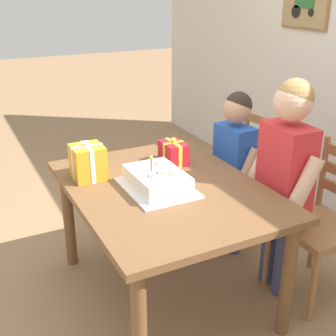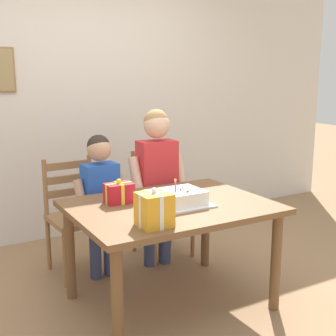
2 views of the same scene
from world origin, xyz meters
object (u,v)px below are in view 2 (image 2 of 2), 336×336
chair_left (76,215)px  chair_right (160,202)px  child_younger (101,192)px  gift_box_beside_cake (154,210)px  birthday_cake (176,199)px  gift_box_red_large (119,193)px  child_older (157,172)px  dining_table (170,217)px

chair_left → chair_right: 0.77m
child_younger → gift_box_beside_cake: bearing=-93.0°
birthday_cake → chair_left: (-0.39, 0.89, -0.30)m
chair_left → child_younger: child_younger is taller
chair_right → child_younger: size_ratio=0.81×
gift_box_red_large → child_older: size_ratio=0.15×
child_older → gift_box_beside_cake: bearing=-119.1°
birthday_cake → gift_box_beside_cake: 0.42m
child_younger → birthday_cake: bearing=-69.3°
chair_left → chair_right: bearing=0.0°
gift_box_red_large → dining_table: bearing=-34.8°
gift_box_red_large → chair_right: bearing=43.8°
child_younger → chair_left: bearing=123.0°
child_younger → chair_right: bearing=18.1°
dining_table → child_older: 0.70m
gift_box_red_large → child_older: child_older is taller
chair_left → chair_right: (0.77, 0.00, 0.00)m
child_older → child_younger: child_older is taller
dining_table → child_younger: bearing=111.7°
dining_table → gift_box_red_large: size_ratio=6.94×
child_older → chair_right: bearing=55.4°
birthday_cake → child_older: size_ratio=0.34×
dining_table → gift_box_red_large: (-0.29, 0.20, 0.16)m
chair_right → child_younger: child_younger is taller
gift_box_beside_cake → gift_box_red_large: bearing=88.2°
chair_right → chair_left: bearing=-180.0°
dining_table → gift_box_beside_cake: size_ratio=5.72×
chair_right → dining_table: bearing=-114.5°
dining_table → birthday_cake: birthday_cake is taller
gift_box_red_large → gift_box_beside_cake: size_ratio=0.82×
dining_table → gift_box_red_large: gift_box_red_large is taller
child_older → child_younger: size_ratio=1.15×
gift_box_red_large → child_younger: 0.45m
gift_box_beside_cake → chair_right: size_ratio=0.25×
gift_box_red_large → child_older: (0.53, 0.43, 0.00)m
birthday_cake → child_younger: bearing=110.7°
birthday_cake → child_younger: child_younger is taller
gift_box_beside_cake → chair_left: (-0.08, 1.18, -0.35)m
gift_box_red_large → chair_right: (0.67, 0.64, -0.32)m
chair_left → chair_right: same height
dining_table → chair_right: 0.94m
gift_box_red_large → gift_box_beside_cake: gift_box_beside_cake is taller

